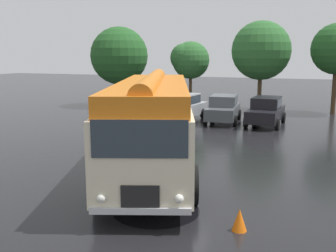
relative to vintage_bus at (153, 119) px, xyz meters
name	(u,v)px	position (x,y,z in m)	size (l,w,h in m)	color
ground_plane	(170,176)	(0.77, -0.32, -1.89)	(120.00, 120.00, 0.00)	black
vintage_bus	(153,119)	(0.00, 0.00, 0.00)	(5.75, 10.32, 3.49)	beige
car_near_left	(183,107)	(-2.67, 11.08, -1.05)	(2.35, 4.38, 1.66)	#B7BABF
car_mid_left	(223,108)	(-0.08, 11.24, -1.05)	(2.26, 4.34, 1.66)	#4C5156
car_mid_right	(266,111)	(2.53, 11.12, -1.05)	(2.09, 4.26, 1.66)	black
tree_far_left	(120,55)	(-9.80, 16.06, 2.22)	(4.61, 4.61, 6.35)	#4C3823
tree_left_of_centre	(189,60)	(-4.27, 17.12, 1.86)	(2.98, 2.92, 5.17)	#4C3823
tree_centre	(262,51)	(1.26, 17.48, 2.52)	(4.34, 4.34, 6.61)	#4C3823
traffic_cone	(239,220)	(3.83, -3.72, -1.62)	(0.36, 0.36, 0.55)	orange
puddle_patch	(156,210)	(1.51, -3.30, -1.89)	(2.35, 2.35, 0.01)	black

